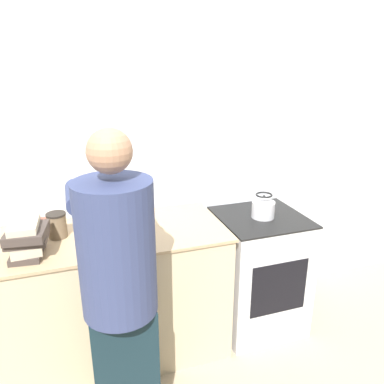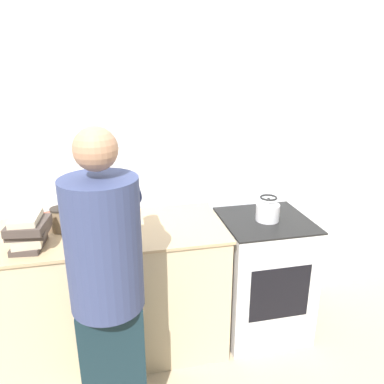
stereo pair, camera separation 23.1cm
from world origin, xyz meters
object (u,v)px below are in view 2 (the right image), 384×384
object	(u,v)px
oven	(262,275)
knife	(103,227)
bowl_prep	(49,219)
cutting_board	(108,227)
kettle	(268,210)
person	(107,283)
canister_jar	(61,219)

from	to	relation	value
oven	knife	distance (m)	1.19
oven	bowl_prep	xyz separation A→B (m)	(-1.44, 0.24, 0.48)
cutting_board	bowl_prep	size ratio (longest dim) A/B	2.74
oven	knife	size ratio (longest dim) A/B	4.12
kettle	knife	bearing A→B (deg)	177.00
bowl_prep	person	bearing A→B (deg)	-65.44
oven	kettle	world-z (taller)	kettle
person	kettle	xyz separation A→B (m)	(1.08, 0.56, 0.06)
cutting_board	knife	world-z (taller)	knife
person	cutting_board	world-z (taller)	person
cutting_board	canister_jar	bearing A→B (deg)	175.04
person	bowl_prep	world-z (taller)	person
knife	kettle	world-z (taller)	kettle
oven	kettle	bearing A→B (deg)	-79.71
knife	kettle	xyz separation A→B (m)	(1.10, -0.06, 0.04)
oven	person	distance (m)	1.30
knife	bowl_prep	world-z (taller)	bowl_prep
knife	kettle	size ratio (longest dim) A/B	1.26
canister_jar	cutting_board	bearing A→B (deg)	-4.96
kettle	bowl_prep	bearing A→B (deg)	170.23
kettle	person	bearing A→B (deg)	-152.45
oven	person	world-z (taller)	person
person	kettle	distance (m)	1.21
oven	canister_jar	distance (m)	1.45
oven	bowl_prep	distance (m)	1.54
oven	bowl_prep	world-z (taller)	bowl_prep
cutting_board	canister_jar	size ratio (longest dim) A/B	2.23
kettle	bowl_prep	world-z (taller)	kettle
person	kettle	size ratio (longest dim) A/B	9.70
knife	cutting_board	bearing A→B (deg)	5.00
kettle	bowl_prep	size ratio (longest dim) A/B	1.35
oven	person	size ratio (longest dim) A/B	0.53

